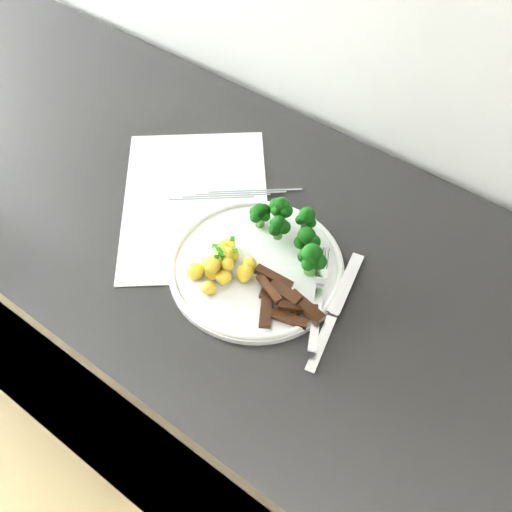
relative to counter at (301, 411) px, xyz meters
The scene contains 8 objects.
counter is the anchor object (origin of this frame).
recipe_paper 0.50m from the counter, behind, with size 0.38×0.39×0.00m.
plate 0.45m from the counter, 160.26° to the right, with size 0.25×0.25×0.01m.
broccoli 0.48m from the counter, 155.91° to the left, with size 0.15×0.09×0.06m.
potatoes 0.48m from the counter, 150.66° to the right, with size 0.08×0.10×0.04m.
beef_strips 0.46m from the counter, 106.61° to the right, with size 0.12×0.08×0.03m.
fork 0.45m from the counter, 60.28° to the right, with size 0.09×0.16×0.02m.
knife 0.45m from the counter, 46.56° to the right, with size 0.06×0.20×0.02m.
Camera 1 is at (0.37, 1.23, 1.56)m, focal length 42.29 mm.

